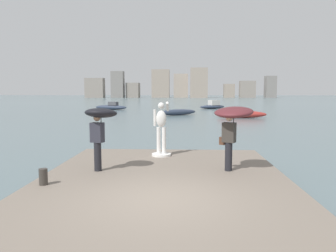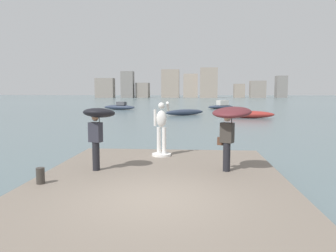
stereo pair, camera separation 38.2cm
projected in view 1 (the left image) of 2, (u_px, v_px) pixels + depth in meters
name	position (u px, v px, depth m)	size (l,w,h in m)	color
ground_plane	(179.00, 111.00, 47.24)	(400.00, 400.00, 0.00)	slate
pier	(163.00, 186.00, 9.12)	(7.02, 9.29, 0.40)	slate
statue_white_figure	(161.00, 132.00, 12.29)	(0.72, 0.92, 2.04)	white
onlooker_left	(100.00, 121.00, 9.87)	(1.22, 1.23, 1.96)	black
onlooker_right	(233.00, 119.00, 9.86)	(1.59, 1.60, 2.01)	black
mooring_bollard	(43.00, 177.00, 8.50)	(0.22, 0.22, 0.43)	#38332D
boat_near	(111.00, 107.00, 50.69)	(5.45, 2.70, 1.22)	#2D384C
boat_far	(213.00, 106.00, 53.62)	(4.87, 3.76, 1.39)	#2D384C
boat_leftward	(178.00, 112.00, 38.96)	(4.82, 3.63, 0.70)	#2D384C
boat_rightward	(241.00, 114.00, 35.05)	(5.39, 1.97, 0.77)	#9E2D28
distant_skyline	(175.00, 86.00, 148.25)	(85.44, 11.34, 13.12)	gray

